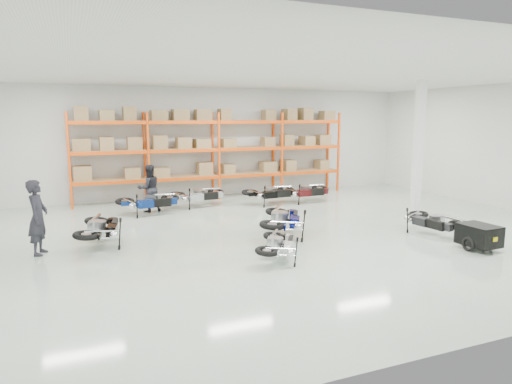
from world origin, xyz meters
name	(u,v)px	position (x,y,z in m)	size (l,w,h in m)	color
room	(284,155)	(0.00, 0.00, 2.25)	(18.00, 18.00, 18.00)	#B3C8B3
pallet_rack	(216,143)	(0.00, 6.45, 2.26)	(11.28, 0.98, 3.62)	#FC500D
structural_column	(418,149)	(5.20, 0.50, 2.25)	(0.25, 0.25, 4.50)	white
moto_blue_centre	(284,215)	(-0.15, -0.33, 0.62)	(0.90, 2.03, 1.24)	#070D4B
moto_silver_left	(279,240)	(-1.19, -2.25, 0.48)	(0.70, 1.57, 0.96)	silver
moto_black_far_left	(101,223)	(-4.93, 0.64, 0.58)	(0.84, 1.89, 1.16)	black
moto_touring_right	(433,217)	(3.81, -1.78, 0.52)	(0.76, 1.71, 1.04)	black
trailer	(479,235)	(3.81, -3.38, 0.37)	(0.80, 1.52, 0.63)	black
moto_back_a	(149,198)	(-3.14, 4.04, 0.57)	(0.84, 1.88, 1.15)	navy
moto_back_b	(198,192)	(-1.22, 4.75, 0.56)	(0.82, 1.84, 1.12)	#9EA3A7
moto_back_c	(271,189)	(1.48, 4.17, 0.57)	(0.84, 1.88, 1.15)	black
moto_back_d	(305,188)	(2.90, 4.07, 0.57)	(0.82, 1.85, 1.13)	#420D10
person_left	(38,217)	(-6.37, 0.37, 0.91)	(0.67, 0.44, 1.83)	#212129
person_back	(149,188)	(-3.06, 4.51, 0.83)	(0.81, 0.63, 1.67)	black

